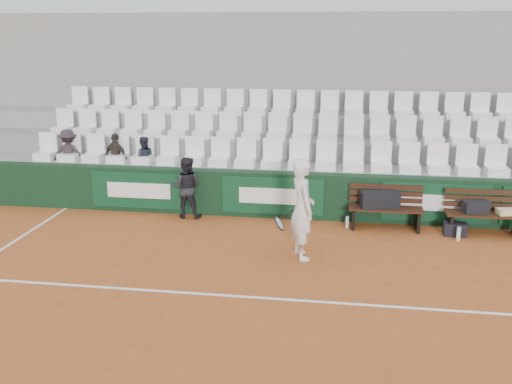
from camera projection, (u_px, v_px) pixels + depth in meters
name	position (u px, v px, depth m)	size (l,w,h in m)	color
ground	(255.00, 298.00, 8.76)	(80.00, 80.00, 0.00)	#A95526
court_baseline	(255.00, 297.00, 8.76)	(18.00, 0.06, 0.01)	white
back_barrier	(286.00, 195.00, 12.41)	(18.00, 0.34, 1.00)	black
grandstand_tier_front	(285.00, 187.00, 13.02)	(18.00, 0.95, 1.00)	gray
grandstand_tier_mid	(289.00, 168.00, 13.86)	(18.00, 0.95, 1.45)	gray
grandstand_tier_back	(293.00, 151.00, 14.70)	(18.00, 0.95, 1.90)	gray
grandstand_rear_wall	(296.00, 100.00, 14.96)	(18.00, 0.30, 4.40)	gray
seat_row_front	(285.00, 154.00, 12.63)	(11.90, 0.44, 0.63)	white
seat_row_mid	(289.00, 127.00, 13.41)	(11.90, 0.44, 0.63)	white
seat_row_back	(293.00, 103.00, 14.19)	(11.90, 0.44, 0.63)	white
bench_left	(385.00, 218.00, 11.75)	(1.50, 0.56, 0.45)	#371A10
bench_right	(483.00, 224.00, 11.40)	(1.50, 0.56, 0.45)	#351C0F
sports_bag_left	(380.00, 199.00, 11.68)	(0.78, 0.33, 0.33)	black
sports_bag_right	(476.00, 207.00, 11.36)	(0.51, 0.24, 0.24)	black
towel	(507.00, 212.00, 11.27)	(0.38, 0.27, 0.11)	#D4C289
sports_bag_ground	(455.00, 229.00, 11.38)	(0.44, 0.27, 0.27)	black
water_bottle_near	(347.00, 222.00, 11.82)	(0.07, 0.07, 0.25)	silver
water_bottle_far	(459.00, 234.00, 11.10)	(0.08, 0.08, 0.27)	silver
tennis_player	(302.00, 209.00, 10.08)	(0.82, 0.78, 1.83)	white
ball_kid	(186.00, 187.00, 12.35)	(0.66, 0.51, 1.35)	black
spectator_a	(67.00, 135.00, 13.33)	(0.76, 0.44, 1.18)	#292127
spectator_b	(115.00, 138.00, 13.17)	(0.66, 0.27, 1.12)	#2F2B26
spectator_c	(143.00, 140.00, 13.09)	(0.51, 0.40, 1.06)	#1F232F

